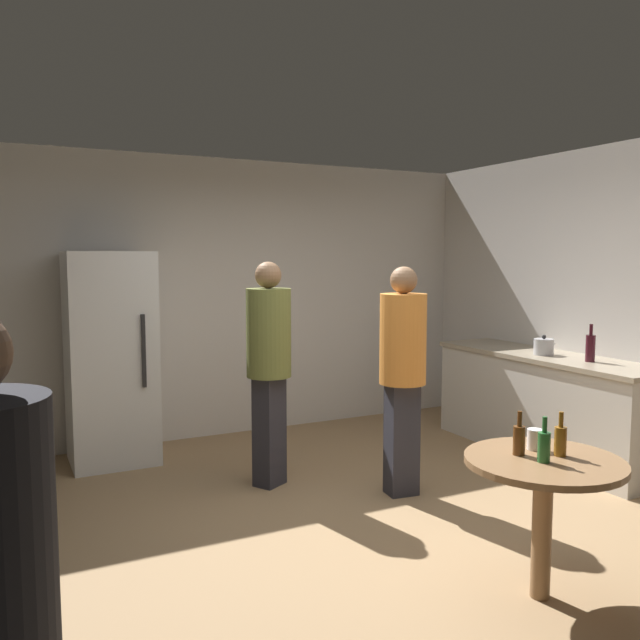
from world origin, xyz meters
TOP-DOWN VIEW (x-y plane):
  - ground_plane at (0.00, 0.00)m, footprint 5.20×5.20m
  - wall_back at (0.00, 2.63)m, footprint 5.32×0.06m
  - refrigerator at (-1.19, 2.20)m, footprint 0.70×0.68m
  - kitchen_counter at (2.28, 0.69)m, footprint 0.64×2.24m
  - kettle at (2.23, 0.68)m, footprint 0.24×0.17m
  - wine_bottle_on_counter at (2.28, 0.23)m, footprint 0.08×0.08m
  - foreground_table at (0.41, -1.11)m, footprint 0.80×0.80m
  - beer_bottle_amber at (0.52, -1.12)m, footprint 0.06×0.06m
  - beer_bottle_brown at (0.34, -1.01)m, footprint 0.06×0.06m
  - beer_bottle_green at (0.37, -1.15)m, footprint 0.06×0.06m
  - plastic_cup_white at (0.48, -0.98)m, footprint 0.08×0.08m
  - person_in_olive_shirt at (-0.21, 1.06)m, footprint 0.47×0.47m
  - person_in_orange_shirt at (0.59, 0.44)m, footprint 0.38×0.38m

SIDE VIEW (x-z plane):
  - ground_plane at x=0.00m, z-range -0.10..0.00m
  - kitchen_counter at x=2.28m, z-range 0.00..0.90m
  - foreground_table at x=0.41m, z-range 0.26..1.00m
  - plastic_cup_white at x=0.48m, z-range 0.73..0.85m
  - beer_bottle_amber at x=0.52m, z-range 0.70..0.93m
  - beer_bottle_brown at x=0.34m, z-range 0.70..0.93m
  - beer_bottle_green at x=0.37m, z-range 0.70..0.93m
  - refrigerator at x=-1.19m, z-range 0.00..1.80m
  - kettle at x=2.23m, z-range 0.88..1.06m
  - person_in_orange_shirt at x=0.59m, z-range 0.14..1.83m
  - person_in_olive_shirt at x=-0.21m, z-range 0.15..1.87m
  - wine_bottle_on_counter at x=2.28m, z-range 0.86..1.17m
  - wall_back at x=0.00m, z-range 0.00..2.70m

